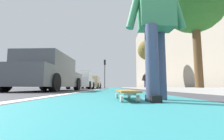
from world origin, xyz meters
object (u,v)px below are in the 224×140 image
object	(u,v)px
pedestrian_distant	(145,80)
traffic_light	(105,69)
parked_car_mid	(82,81)
street_tree_mid	(148,50)
skater_person	(156,20)
parked_car_near	(48,74)
parked_car_far	(92,83)
skateboard	(126,92)
street_tree_near	(194,3)

from	to	relation	value
pedestrian_distant	traffic_light	bearing A→B (deg)	26.74
parked_car_mid	street_tree_mid	world-z (taller)	street_tree_mid
skater_person	parked_car_near	distance (m)	5.73
parked_car_far	traffic_light	bearing A→B (deg)	-17.24
traffic_light	street_tree_mid	bearing A→B (deg)	-153.86
skateboard	street_tree_mid	distance (m)	13.35
skater_person	street_tree_near	size ratio (longest dim) A/B	0.35
traffic_light	street_tree_mid	world-z (taller)	street_tree_mid
skater_person	pedestrian_distant	distance (m)	13.53
parked_car_mid	pedestrian_distant	distance (m)	6.05
parked_car_mid	parked_car_far	distance (m)	6.28
parked_car_mid	traffic_light	size ratio (longest dim) A/B	0.93
skater_person	traffic_light	size ratio (longest dim) A/B	0.37
skateboard	street_tree_near	distance (m)	6.03
street_tree_mid	skateboard	bearing A→B (deg)	166.31
parked_car_mid	parked_car_far	bearing A→B (deg)	0.31
street_tree_near	street_tree_mid	world-z (taller)	street_tree_near
skater_person	parked_car_near	bearing A→B (deg)	34.77
street_tree_mid	skater_person	bearing A→B (deg)	167.95
parked_car_far	traffic_light	distance (m)	5.11
parked_car_far	street_tree_near	bearing A→B (deg)	-156.30
skater_person	street_tree_mid	size ratio (longest dim) A/B	0.35
parked_car_mid	traffic_light	world-z (taller)	traffic_light
skater_person	parked_car_mid	distance (m)	12.00
skateboard	parked_car_far	distance (m)	17.93
traffic_light	pedestrian_distant	world-z (taller)	traffic_light
parked_car_mid	skater_person	bearing A→B (deg)	-164.15
skater_person	parked_car_near	size ratio (longest dim) A/B	0.36
skateboard	street_tree_mid	bearing A→B (deg)	-13.69
parked_car_near	street_tree_near	bearing A→B (deg)	-95.54
traffic_light	street_tree_near	world-z (taller)	street_tree_near
skater_person	traffic_light	bearing A→B (deg)	5.06
skateboard	parked_car_mid	world-z (taller)	parked_car_mid
parked_car_mid	street_tree_mid	xyz separation A→B (m)	(1.12, -5.98, 2.92)
street_tree_near	skater_person	bearing A→B (deg)	146.76
pedestrian_distant	skateboard	bearing A→B (deg)	167.76
parked_car_near	traffic_light	bearing A→B (deg)	-4.26
parked_car_mid	parked_car_near	bearing A→B (deg)	-179.90
parked_car_near	parked_car_mid	world-z (taller)	parked_car_mid
skateboard	skater_person	world-z (taller)	skater_person
parked_car_near	traffic_light	distance (m)	17.67
skateboard	pedestrian_distant	world-z (taller)	pedestrian_distant
parked_car_far	pedestrian_distant	distance (m)	7.37
street_tree_near	parked_car_mid	bearing A→B (deg)	38.87
skater_person	parked_car_far	size ratio (longest dim) A/B	0.39
street_tree_near	parked_car_near	bearing A→B (deg)	84.46
parked_car_mid	street_tree_near	size ratio (longest dim) A/B	0.88
street_tree_mid	pedestrian_distant	bearing A→B (deg)	17.13
parked_car_far	street_tree_mid	bearing A→B (deg)	-130.65
skateboard	traffic_light	xyz separation A→B (m)	(22.02, 1.62, 2.95)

